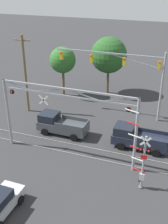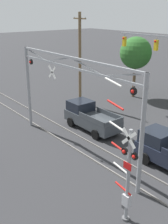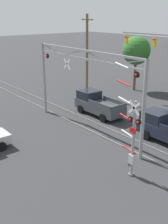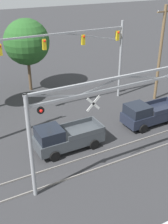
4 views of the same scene
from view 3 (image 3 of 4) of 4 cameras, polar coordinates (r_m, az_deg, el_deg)
The scene contains 7 objects.
rail_track_near at distance 22.60m, azimuth 0.56°, elevation -3.50°, with size 80.00×0.08×0.10m, color gray.
rail_track_far at distance 23.46m, azimuth 3.28°, elevation -2.65°, with size 80.00×0.08×0.10m, color gray.
crossing_gantry at distance 21.11m, azimuth -0.03°, elevation 7.43°, with size 11.83×0.27×6.38m.
crossing_signal_mast at distance 15.85m, azimuth 9.66°, elevation -5.28°, with size 2.05×0.35×6.34m.
pickup_truck_lead at distance 25.79m, azimuth 2.73°, elevation 1.60°, with size 5.00×2.18×2.03m.
utility_pole_left at distance 31.41m, azimuth 0.61°, elevation 11.55°, with size 1.80×0.28×8.83m.
background_tree_beyond_span at distance 34.16m, azimuth 10.56°, elevation 12.15°, with size 3.34×3.34×6.43m.
Camera 3 is at (16.11, 2.13, 8.82)m, focal length 45.00 mm.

